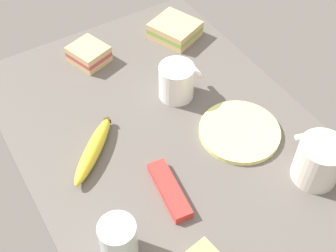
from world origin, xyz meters
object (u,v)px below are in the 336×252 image
Objects in this scene: coffee_mug_black at (319,161)px; glass_of_milk at (119,241)px; banana at (93,150)px; snack_bar at (169,190)px; sandwich_extra at (175,30)px; coffee_mug_milky at (177,81)px; sandwich_side at (89,54)px; plate_of_food at (239,131)px.

glass_of_milk is (-5.84, -42.25, -0.87)cm from coffee_mug_black.
banana is 1.12× the size of snack_bar.
coffee_mug_milky is at bearing -31.16° from sandwich_extra.
sandwich_side is at bearing -96.85° from sandwich_extra.
glass_of_milk is (11.39, -36.12, 3.58)cm from plate_of_food.
glass_of_milk is 0.64× the size of snack_bar.
coffee_mug_milky is at bearing 29.15° from sandwich_side.
glass_of_milk is at bearing -97.87° from coffee_mug_black.
sandwich_extra is 51.15cm from snack_bar.
plate_of_food is 1.24× the size of sandwich_extra.
plate_of_food is at bearing 110.83° from snack_bar.
coffee_mug_milky is at bearing -162.66° from plate_of_food.
sandwich_side is at bearing 156.63° from banana.
sandwich_extra is 45.26cm from banana.
glass_of_milk is at bearing -19.07° from sandwich_side.
coffee_mug_black is 54.84cm from sandwich_extra.
sandwich_extra is at bearing 154.06° from snack_bar.
coffee_mug_black reaches higher than sandwich_extra.
coffee_mug_black is at bearing -0.20° from sandwich_extra.
banana is at bearing -127.97° from coffee_mug_black.
coffee_mug_black is at bearing 19.57° from plate_of_food.
banana is at bearing 166.70° from glass_of_milk.
snack_bar is at bearing -76.50° from plate_of_food.
sandwich_side reaches higher than snack_bar.
coffee_mug_black is 1.33× the size of glass_of_milk.
banana is (6.35, -25.13, -2.91)cm from coffee_mug_milky.
banana is (28.97, -12.52, -0.54)cm from sandwich_side.
sandwich_side is (-57.71, -24.32, -2.85)cm from coffee_mug_black.
plate_of_food is 1.51× the size of coffee_mug_black.
plate_of_food is 22.36cm from snack_bar.
coffee_mug_black is at bearing 22.85° from sandwich_side.
coffee_mug_milky reaches higher than snack_bar.
sandwich_side is 45.85cm from snack_bar.
plate_of_food is 1.15× the size of banana.
coffee_mug_black reaches higher than sandwich_side.
plate_of_food is at bearing -160.43° from coffee_mug_black.
sandwich_extra is (-19.68, 11.90, -2.37)cm from coffee_mug_milky.
snack_bar is at bearing -4.44° from sandwich_side.
glass_of_milk reaches higher than sandwich_extra.
coffee_mug_black is 1.10× the size of sandwich_side.
banana is at bearing -110.55° from plate_of_food.
sandwich_extra is (-37.53, 6.32, 1.60)cm from plate_of_food.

